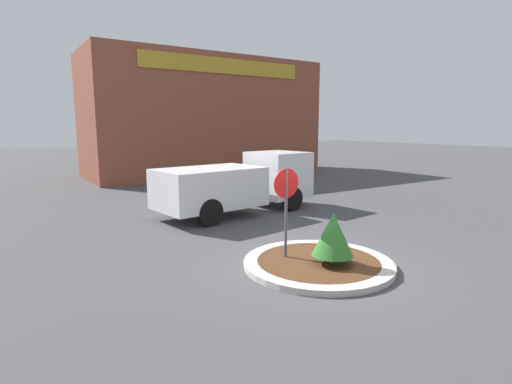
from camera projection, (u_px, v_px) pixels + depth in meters
name	position (u px, v px, depth m)	size (l,w,h in m)	color
ground_plane	(318.00, 266.00, 9.14)	(120.00, 120.00, 0.00)	#474749
traffic_island	(318.00, 263.00, 9.13)	(3.42, 3.42, 0.14)	#BCB7AD
stop_sign	(286.00, 198.00, 9.17)	(0.69, 0.07, 2.25)	#4C4C51
island_shrub	(333.00, 234.00, 8.79)	(0.92, 0.92, 1.17)	brown
utility_truck	(239.00, 183.00, 14.65)	(6.23, 2.84, 2.17)	white
storefront_building	(204.00, 117.00, 26.62)	(14.98, 6.07, 7.52)	brown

